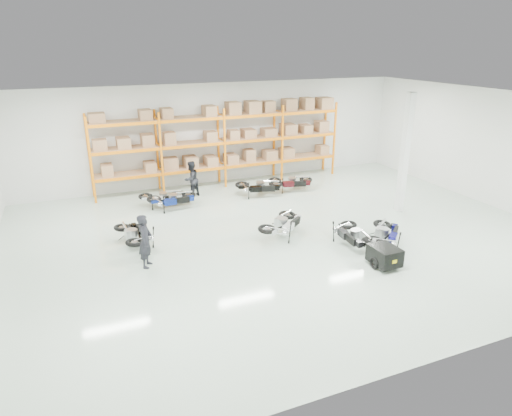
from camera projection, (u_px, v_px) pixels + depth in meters
name	position (u px, v px, depth m)	size (l,w,h in m)	color
room	(285.00, 172.00, 14.67)	(18.00, 18.00, 18.00)	#ACC0B0
pallet_rack	(221.00, 136.00, 20.25)	(11.28, 0.98, 3.62)	orange
structural_column	(405.00, 154.00, 16.98)	(0.25, 0.25, 4.50)	white
moto_blue_centre	(385.00, 231.00, 14.49)	(0.78, 1.76, 1.08)	#080749
moto_silver_left	(283.00, 220.00, 15.30)	(0.79, 1.78, 1.09)	silver
moto_black_far_left	(134.00, 231.00, 14.55)	(0.74, 1.66, 1.01)	black
moto_touring_right	(353.00, 231.00, 14.55)	(0.74, 1.66, 1.02)	black
trailer	(384.00, 256.00, 13.21)	(0.78, 1.48, 0.62)	black
moto_back_a	(173.00, 196.00, 17.81)	(0.74, 1.67, 1.02)	navy
moto_back_b	(162.00, 194.00, 18.11)	(0.70, 1.58, 0.96)	silver
moto_back_c	(259.00, 184.00, 19.27)	(0.77, 1.74, 1.06)	black
moto_back_d	(291.00, 179.00, 19.96)	(0.74, 1.67, 1.02)	#3A0B11
person_left	(145.00, 241.00, 13.10)	(0.59, 0.38, 1.60)	black
person_back	(191.00, 179.00, 19.08)	(0.75, 0.58, 1.54)	black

